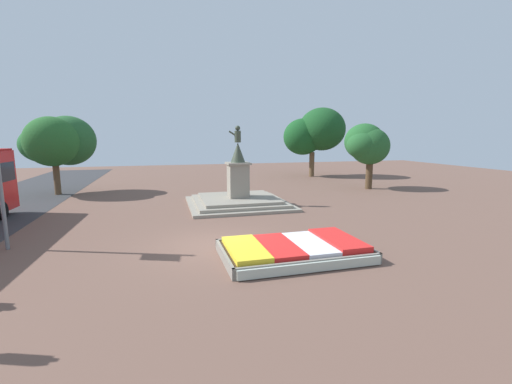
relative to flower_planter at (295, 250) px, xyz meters
name	(u,v)px	position (x,y,z in m)	size (l,w,h in m)	color
ground_plane	(215,245)	(-2.52, 1.96, -0.24)	(78.29, 78.29, 0.00)	brown
flower_planter	(295,250)	(0.00, 0.00, 0.00)	(5.06, 3.20, 0.54)	#38281C
statue_monument	(238,195)	(0.01, 9.44, 0.39)	(5.98, 5.98, 4.79)	gray
park_tree_far_left	(366,144)	(11.23, 13.35, 3.30)	(3.50, 3.35, 5.18)	#4C3823
park_tree_behind_statue	(57,142)	(-11.58, 16.78, 3.52)	(5.04, 5.01, 5.65)	brown
park_tree_far_right	(315,132)	(11.01, 22.44, 4.38)	(6.32, 5.00, 7.09)	brown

